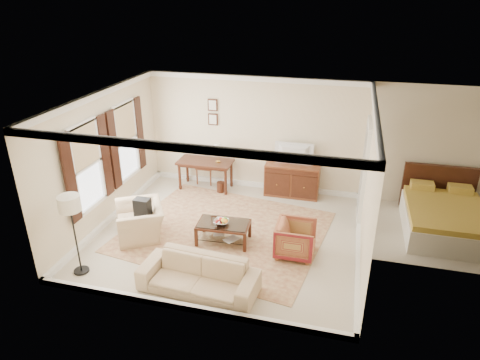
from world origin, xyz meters
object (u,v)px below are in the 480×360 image
at_px(club_armchair, 140,216).
at_px(sofa, 198,271).
at_px(coffee_table, 223,227).
at_px(striped_armchair, 296,238).
at_px(sideboard, 292,180).
at_px(tv, 294,148).
at_px(writing_desk, 205,165).

relative_size(club_armchair, sofa, 0.52).
height_order(coffee_table, striped_armchair, striped_armchair).
relative_size(sideboard, club_armchair, 1.26).
xyz_separation_m(sideboard, sofa, (-1.01, -4.14, -0.01)).
relative_size(coffee_table, striped_armchair, 1.42).
bearing_deg(tv, sofa, 76.27).
bearing_deg(sideboard, coffee_table, -112.17).
xyz_separation_m(coffee_table, sofa, (0.03, -1.60, 0.06)).
distance_m(writing_desk, striped_armchair, 3.65).
bearing_deg(sideboard, sofa, -103.66).
bearing_deg(sofa, striped_armchair, 50.42).
height_order(writing_desk, striped_armchair, striped_armchair).
height_order(tv, coffee_table, tv).
relative_size(sideboard, tv, 1.48).
distance_m(sideboard, striped_armchair, 2.67).
bearing_deg(coffee_table, striped_armchair, -3.27).
bearing_deg(club_armchair, writing_desk, 136.46).
relative_size(sideboard, sofa, 0.66).
xyz_separation_m(writing_desk, striped_armchair, (2.68, -2.47, -0.27)).
bearing_deg(tv, striped_armchair, 99.86).
bearing_deg(sideboard, striped_armchair, -80.21).
xyz_separation_m(coffee_table, striped_armchair, (1.49, -0.09, 0.04)).
bearing_deg(writing_desk, striped_armchair, -42.63).
bearing_deg(writing_desk, sofa, -72.93).
distance_m(coffee_table, club_armchair, 1.78).
xyz_separation_m(sideboard, striped_armchair, (0.45, -2.63, -0.03)).
bearing_deg(striped_armchair, sofa, 135.69).
height_order(striped_armchair, club_armchair, club_armchair).
height_order(writing_desk, coffee_table, writing_desk).
height_order(tv, club_armchair, tv).
relative_size(writing_desk, sideboard, 1.04).
distance_m(tv, striped_armchair, 2.79).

